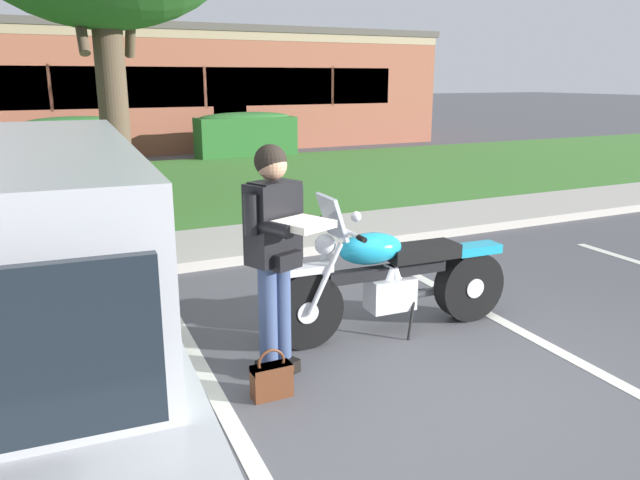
{
  "coord_description": "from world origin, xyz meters",
  "views": [
    {
      "loc": [
        -2.61,
        -3.21,
        2.15
      ],
      "look_at": [
        -0.46,
        1.21,
        0.85
      ],
      "focal_mm": 34.65,
      "sensor_mm": 36.0,
      "label": 1
    }
  ],
  "objects_px": {
    "motorcycle": "(400,277)",
    "hedge_left": "(77,141)",
    "brick_building": "(43,88)",
    "rider_person": "(276,243)",
    "handbag": "(272,378)",
    "hedge_center_left": "(246,134)"
  },
  "relations": [
    {
      "from": "rider_person",
      "to": "hedge_left",
      "type": "bearing_deg",
      "value": 91.3
    },
    {
      "from": "motorcycle",
      "to": "handbag",
      "type": "relative_size",
      "value": 6.23
    },
    {
      "from": "handbag",
      "to": "hedge_left",
      "type": "height_order",
      "value": "hedge_left"
    },
    {
      "from": "handbag",
      "to": "brick_building",
      "type": "relative_size",
      "value": 0.01
    },
    {
      "from": "hedge_left",
      "to": "brick_building",
      "type": "relative_size",
      "value": 0.1
    },
    {
      "from": "handbag",
      "to": "brick_building",
      "type": "height_order",
      "value": "brick_building"
    },
    {
      "from": "motorcycle",
      "to": "hedge_left",
      "type": "xyz_separation_m",
      "value": [
        -1.53,
        12.08,
        0.16
      ]
    },
    {
      "from": "motorcycle",
      "to": "hedge_center_left",
      "type": "height_order",
      "value": "motorcycle"
    },
    {
      "from": "rider_person",
      "to": "hedge_left",
      "type": "height_order",
      "value": "rider_person"
    },
    {
      "from": "rider_person",
      "to": "brick_building",
      "type": "relative_size",
      "value": 0.07
    },
    {
      "from": "motorcycle",
      "to": "rider_person",
      "type": "distance_m",
      "value": 1.38
    },
    {
      "from": "hedge_center_left",
      "to": "brick_building",
      "type": "xyz_separation_m",
      "value": [
        -4.77,
        5.45,
        1.17
      ]
    },
    {
      "from": "handbag",
      "to": "hedge_center_left",
      "type": "bearing_deg",
      "value": 71.42
    },
    {
      "from": "motorcycle",
      "to": "brick_building",
      "type": "height_order",
      "value": "brick_building"
    },
    {
      "from": "handbag",
      "to": "hedge_left",
      "type": "relative_size",
      "value": 0.15
    },
    {
      "from": "hedge_left",
      "to": "brick_building",
      "type": "height_order",
      "value": "brick_building"
    },
    {
      "from": "hedge_left",
      "to": "brick_building",
      "type": "xyz_separation_m",
      "value": [
        -0.4,
        5.45,
        1.17
      ]
    },
    {
      "from": "rider_person",
      "to": "brick_building",
      "type": "bearing_deg",
      "value": 92.2
    },
    {
      "from": "rider_person",
      "to": "hedge_left",
      "type": "distance_m",
      "value": 12.36
    },
    {
      "from": "rider_person",
      "to": "hedge_center_left",
      "type": "bearing_deg",
      "value": 71.7
    },
    {
      "from": "motorcycle",
      "to": "rider_person",
      "type": "xyz_separation_m",
      "value": [
        -1.25,
        -0.28,
        0.52
      ]
    },
    {
      "from": "rider_person",
      "to": "handbag",
      "type": "bearing_deg",
      "value": -118.61
    }
  ]
}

